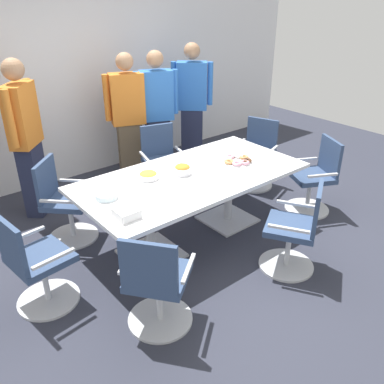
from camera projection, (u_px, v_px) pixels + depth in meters
ground_plane at (192, 236)px, 4.54m from camera, size 10.00×10.00×0.01m
back_wall at (81, 76)px, 5.56m from camera, size 8.00×0.10×2.80m
conference_table at (192, 186)px, 4.26m from camera, size 2.40×1.20×0.75m
office_chair_0 at (315, 180)px, 4.90m from camera, size 0.73×0.73×0.91m
office_chair_1 at (256, 157)px, 5.56m from camera, size 0.68×0.68×0.91m
office_chair_2 at (162, 165)px, 5.31m from camera, size 0.66×0.66×0.91m
office_chair_3 at (64, 205)px, 4.34m from camera, size 0.76×0.76×0.91m
office_chair_4 at (36, 266)px, 3.38m from camera, size 0.60×0.60×0.91m
office_chair_5 at (157, 286)px, 3.16m from camera, size 0.76×0.76×0.91m
office_chair_6 at (296, 233)px, 3.85m from camera, size 0.74×0.74×0.91m
person_standing_0 at (26, 137)px, 4.59m from camera, size 0.47×0.50×1.84m
person_standing_1 at (129, 118)px, 5.45m from camera, size 0.60×0.36×1.77m
person_standing_2 at (157, 114)px, 5.61m from camera, size 0.59×0.37×1.77m
person_standing_3 at (192, 103)px, 6.02m from camera, size 0.51×0.47×1.81m
snack_bowl_chips_orange at (182, 169)px, 4.19m from camera, size 0.18×0.18×0.11m
snack_bowl_chips_yellow at (148, 175)px, 4.10m from camera, size 0.20×0.20×0.08m
donut_platter at (237, 160)px, 4.51m from camera, size 0.33×0.33×0.04m
plate_stack at (106, 196)px, 3.72m from camera, size 0.21×0.21×0.05m
napkin_pile at (127, 213)px, 3.41m from camera, size 0.19×0.19×0.08m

